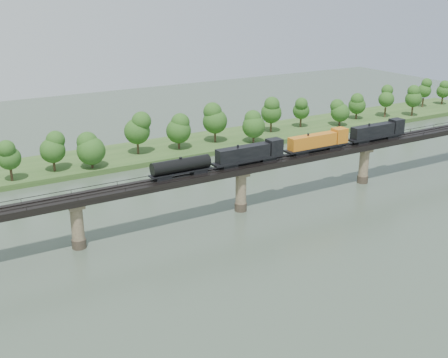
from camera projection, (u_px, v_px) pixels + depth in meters
ground at (320, 260)px, 112.48m from camera, size 400.00×400.00×0.00m
far_bank at (150, 152)px, 181.28m from camera, size 300.00×24.00×1.60m
bridge at (241, 190)px, 135.05m from camera, size 236.00×30.00×11.50m
bridge_superstructure at (241, 165)px, 132.95m from camera, size 220.00×4.90×0.75m
far_treeline at (130, 134)px, 171.05m from camera, size 289.06×17.54×13.60m
freight_train at (296, 146)px, 139.93m from camera, size 76.47×2.98×5.26m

